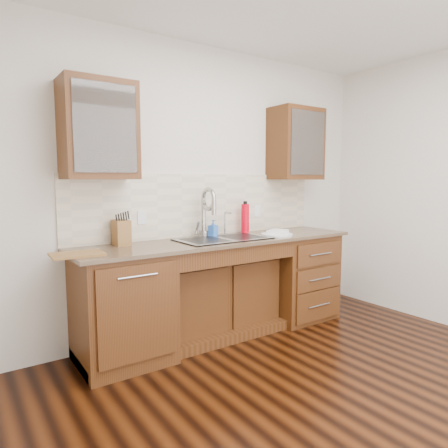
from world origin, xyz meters
TOP-DOWN VIEW (x-y plane):
  - ground at (0.00, 0.00)m, footprint 4.00×3.50m
  - wall_back at (0.00, 1.80)m, footprint 4.00×0.10m
  - base_cabinet_left at (-0.95, 1.44)m, footprint 0.70×0.62m
  - base_cabinet_center at (0.00, 1.53)m, footprint 1.20×0.44m
  - base_cabinet_right at (0.95, 1.44)m, footprint 0.70×0.62m
  - countertop at (0.00, 1.43)m, footprint 2.70×0.65m
  - backsplash at (0.00, 1.74)m, footprint 2.70×0.02m
  - sink at (0.00, 1.41)m, footprint 0.84×0.46m
  - faucet at (-0.07, 1.64)m, footprint 0.04×0.04m
  - filter_tap at (0.18, 1.65)m, footprint 0.02×0.02m
  - upper_cabinet_left at (-1.05, 1.58)m, footprint 0.55×0.34m
  - upper_cabinet_right at (1.05, 1.58)m, footprint 0.55×0.34m
  - outlet_left at (-0.65, 1.73)m, footprint 0.08×0.01m
  - outlet_right at (0.65, 1.73)m, footprint 0.08×0.01m
  - soap_bottle at (0.01, 1.60)m, footprint 0.09×0.09m
  - water_bottle at (0.41, 1.62)m, footprint 0.10×0.10m
  - plate at (0.57, 1.33)m, footprint 0.40×0.40m
  - dish_towel at (0.60, 1.34)m, footprint 0.26×0.23m
  - knife_block at (-0.88, 1.62)m, footprint 0.12×0.19m
  - cutting_board at (-1.30, 1.35)m, footprint 0.37×0.27m
  - cup_left_a at (-1.18, 1.58)m, footprint 0.17×0.17m
  - cup_left_b at (-0.91, 1.58)m, footprint 0.11×0.11m
  - cup_right_a at (0.91, 1.58)m, footprint 0.15×0.15m
  - cup_right_b at (1.18, 1.58)m, footprint 0.12×0.12m

SIDE VIEW (x-z plane):
  - ground at x=0.00m, z-range -0.10..0.00m
  - base_cabinet_center at x=0.00m, z-range 0.00..0.70m
  - base_cabinet_left at x=-0.95m, z-range 0.00..0.88m
  - base_cabinet_right at x=0.95m, z-range 0.00..0.88m
  - sink at x=0.00m, z-range 0.73..0.92m
  - countertop at x=0.00m, z-range 0.88..0.91m
  - cutting_board at x=-1.30m, z-range 0.91..0.93m
  - plate at x=0.57m, z-range 0.91..0.93m
  - dish_towel at x=0.60m, z-range 0.93..0.96m
  - soap_bottle at x=0.01m, z-range 0.91..1.07m
  - knife_block at x=-0.88m, z-range 0.91..1.12m
  - filter_tap at x=0.18m, z-range 0.91..1.15m
  - water_bottle at x=0.41m, z-range 0.91..1.20m
  - faucet at x=-0.07m, z-range 0.91..1.31m
  - outlet_left at x=-0.65m, z-range 1.06..1.18m
  - outlet_right at x=0.65m, z-range 1.06..1.18m
  - backsplash at x=0.00m, z-range 0.91..1.50m
  - wall_back at x=0.00m, z-range 0.00..2.70m
  - cup_right_a at x=0.91m, z-range 1.72..1.82m
  - cup_right_b at x=1.18m, z-range 1.72..1.82m
  - cup_left_b at x=-0.91m, z-range 1.72..1.82m
  - cup_left_a at x=-1.18m, z-range 1.72..1.83m
  - upper_cabinet_left at x=-1.05m, z-range 1.45..2.20m
  - upper_cabinet_right at x=1.05m, z-range 1.45..2.20m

